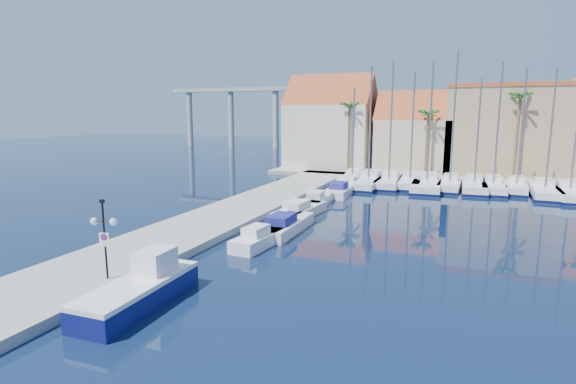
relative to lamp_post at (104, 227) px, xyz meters
name	(u,v)px	position (x,y,z in m)	size (l,w,h in m)	color
ground	(243,305)	(7.00, 0.72, -3.08)	(260.00, 260.00, 0.00)	black
quay_west	(221,218)	(-2.00, 14.22, -2.83)	(6.00, 77.00, 0.50)	gray
shore_north	(476,175)	(17.00, 48.72, -2.83)	(54.00, 16.00, 0.50)	gray
lamp_post	(104,227)	(0.00, 0.00, 0.00)	(1.31, 0.59, 3.93)	black
fishing_boat	(141,289)	(2.80, -0.92, -2.34)	(2.33, 6.47, 2.24)	#0E1257
motorboat_west_0	(260,238)	(3.78, 9.21, -2.57)	(2.08, 5.22, 1.40)	white
motorboat_west_1	(284,225)	(3.98, 12.93, -2.57)	(2.20, 6.75, 1.40)	white
motorboat_west_2	(300,211)	(3.30, 17.89, -2.57)	(2.71, 6.75, 1.40)	white
motorboat_west_3	(317,200)	(3.19, 22.73, -2.57)	(2.19, 5.74, 1.40)	white
motorboat_west_4	(340,190)	(3.68, 28.87, -2.57)	(2.51, 6.89, 1.40)	white
motorboat_west_5	(352,182)	(3.63, 34.36, -2.57)	(2.45, 6.11, 1.40)	white
sailboat_0	(353,178)	(3.03, 37.25, -2.50)	(2.85, 9.09, 11.28)	white
sailboat_1	(370,180)	(5.23, 36.40, -2.51)	(3.24, 12.04, 13.64)	white
sailboat_2	(389,180)	(7.46, 36.92, -2.47)	(3.15, 10.22, 14.31)	white
sailboat_3	(410,181)	(9.80, 37.38, -2.48)	(3.06, 9.77, 12.98)	white
sailboat_4	(427,183)	(11.76, 36.68, -2.50)	(3.53, 11.71, 14.00)	white
sailboat_5	(450,183)	(14.20, 37.03, -2.42)	(2.55, 8.66, 14.96)	white
sailboat_6	(474,185)	(16.69, 37.10, -2.50)	(2.77, 9.58, 12.01)	white
sailboat_7	(493,185)	(18.63, 37.44, -2.47)	(2.50, 9.35, 13.62)	white
sailboat_8	(516,186)	(20.96, 37.79, -2.45)	(2.72, 8.22, 12.96)	white
sailboat_9	(544,190)	(23.45, 36.51, -2.49)	(2.96, 10.12, 12.76)	white
sailboat_10	(569,191)	(25.61, 36.37, -2.49)	(2.88, 10.70, 13.85)	white
building_0	(331,126)	(-3.00, 47.72, 3.44)	(12.30, 9.00, 13.50)	beige
building_1	(415,136)	(9.00, 47.72, 2.22)	(10.30, 8.00, 11.00)	tan
building_2	(504,130)	(20.00, 48.72, 3.18)	(14.20, 10.20, 11.50)	tan
palm_0	(350,108)	(1.00, 42.72, 6.00)	(2.60, 2.60, 10.15)	brown
palm_1	(428,115)	(11.00, 42.72, 5.05)	(2.60, 2.60, 9.15)	brown
palm_2	(520,99)	(21.00, 42.72, 6.94)	(2.60, 2.60, 11.15)	brown
viaduct	(256,105)	(-32.07, 82.72, 7.17)	(48.00, 2.20, 14.45)	#9E9E99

